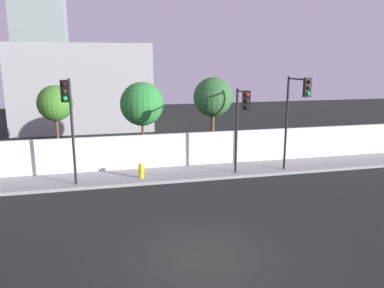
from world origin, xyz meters
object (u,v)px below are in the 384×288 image
at_px(roadside_tree_midleft, 142,104).
at_px(roadside_tree_midright, 213,98).
at_px(traffic_light_left, 242,114).
at_px(traffic_light_center, 69,110).
at_px(roadside_tree_leftmost, 55,104).
at_px(traffic_light_right, 297,104).
at_px(fire_hydrant, 141,170).

bearing_deg(roadside_tree_midleft, roadside_tree_midright, 0.00).
relative_size(traffic_light_left, traffic_light_center, 0.88).
height_order(traffic_light_left, roadside_tree_leftmost, roadside_tree_leftmost).
xyz_separation_m(traffic_light_right, roadside_tree_midleft, (-7.15, 4.19, -0.29)).
bearing_deg(fire_hydrant, roadside_tree_midright, 34.72).
xyz_separation_m(traffic_light_center, roadside_tree_midleft, (3.55, 4.09, -0.29)).
relative_size(traffic_light_left, fire_hydrant, 5.78).
bearing_deg(fire_hydrant, traffic_light_center, -163.13).
height_order(traffic_light_left, traffic_light_center, traffic_light_center).
bearing_deg(roadside_tree_midleft, fire_hydrant, -98.20).
height_order(roadside_tree_leftmost, roadside_tree_midright, roadside_tree_midright).
height_order(traffic_light_center, traffic_light_right, traffic_light_center).
bearing_deg(roadside_tree_midleft, traffic_light_center, -130.92).
relative_size(traffic_light_center, traffic_light_right, 1.00).
relative_size(traffic_light_left, traffic_light_right, 0.89).
bearing_deg(roadside_tree_midright, roadside_tree_midleft, 180.00).
bearing_deg(roadside_tree_midright, fire_hydrant, -145.28).
bearing_deg(traffic_light_right, roadside_tree_midright, 126.08).
bearing_deg(traffic_light_left, traffic_light_right, -1.07).
xyz_separation_m(traffic_light_right, roadside_tree_leftmost, (-11.70, 4.19, -0.14)).
bearing_deg(traffic_light_center, fire_hydrant, 16.87).
bearing_deg(traffic_light_left, roadside_tree_midleft, 136.18).
height_order(roadside_tree_midleft, roadside_tree_midright, roadside_tree_midright).
bearing_deg(traffic_light_left, traffic_light_center, 179.69).
distance_m(traffic_light_center, traffic_light_right, 10.69).
distance_m(traffic_light_left, traffic_light_right, 2.87).
bearing_deg(roadside_tree_midright, traffic_light_left, -87.09).
distance_m(traffic_light_center, roadside_tree_leftmost, 4.21).
height_order(traffic_light_left, traffic_light_right, traffic_light_right).
bearing_deg(roadside_tree_midright, traffic_light_right, -53.92).
relative_size(traffic_light_right, roadside_tree_midright, 1.00).
height_order(fire_hydrant, roadside_tree_midright, roadside_tree_midright).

